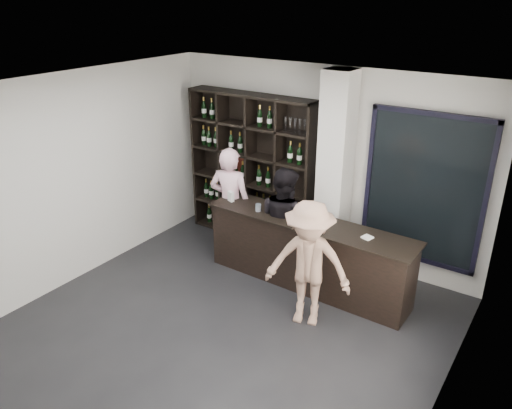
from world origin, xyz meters
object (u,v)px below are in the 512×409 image
Objects in this scene: wine_shelf at (251,169)px; taster_black at (284,222)px; customer at (308,264)px; taster_pink at (230,204)px; tasting_counter at (307,254)px.

wine_shelf reaches higher than taster_black.
wine_shelf is 2.49m from customer.
taster_pink is at bearing 15.45° from taster_black.
wine_shelf is at bearing -96.25° from taster_pink.
customer reaches higher than tasting_counter.
taster_pink is 1.98m from customer.
tasting_counter is 0.90m from customer.
taster_pink is 0.95m from taster_black.
taster_black reaches higher than tasting_counter.
wine_shelf is 0.79m from taster_pink.
wine_shelf reaches higher than tasting_counter.
customer is (1.79, -0.84, -0.06)m from taster_pink.
wine_shelf is at bearing 152.50° from tasting_counter.
customer is at bearing -39.29° from wine_shelf.
taster_black is (1.05, -0.72, -0.39)m from wine_shelf.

